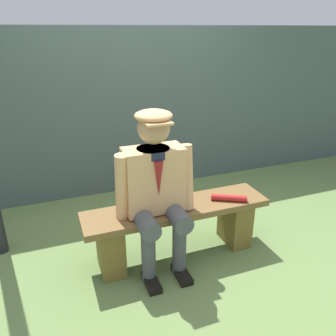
% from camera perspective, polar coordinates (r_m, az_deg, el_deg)
% --- Properties ---
extents(ground_plane, '(30.00, 30.00, 0.00)m').
position_cam_1_polar(ground_plane, '(3.05, 1.43, -14.31)').
color(ground_plane, '#617C43').
extents(bench, '(1.56, 0.37, 0.48)m').
position_cam_1_polar(bench, '(2.88, 1.49, -9.46)').
color(bench, brown).
rests_on(bench, ground).
extents(seated_man, '(0.63, 0.53, 1.30)m').
position_cam_1_polar(seated_man, '(2.57, -2.05, -2.87)').
color(seated_man, tan).
rests_on(seated_man, ground).
extents(rolled_magazine, '(0.29, 0.19, 0.05)m').
position_cam_1_polar(rolled_magazine, '(2.90, 10.27, -5.00)').
color(rolled_magazine, '#B21E1E').
rests_on(rolled_magazine, bench).
extents(stadium_wall, '(12.00, 0.24, 1.86)m').
position_cam_1_polar(stadium_wall, '(3.99, -6.76, 9.40)').
color(stadium_wall, '#435351').
rests_on(stadium_wall, ground).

